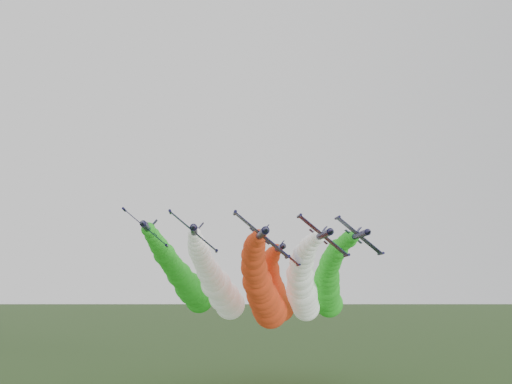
% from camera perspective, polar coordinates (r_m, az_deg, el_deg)
% --- Properties ---
extents(jet_lead, '(19.26, 76.54, 22.85)m').
position_cam_1_polar(jet_lead, '(127.53, 0.84, -11.57)').
color(jet_lead, '#141236').
rests_on(jet_lead, ground).
extents(jet_inner_left, '(18.99, 76.27, 22.57)m').
position_cam_1_polar(jet_inner_left, '(137.80, -4.23, -10.83)').
color(jet_inner_left, '#141236').
rests_on(jet_inner_left, ground).
extents(jet_inner_right, '(18.60, 75.89, 22.19)m').
position_cam_1_polar(jet_inner_right, '(136.03, 5.38, -10.92)').
color(jet_inner_right, '#141236').
rests_on(jet_inner_right, ground).
extents(jet_outer_left, '(19.03, 76.31, 22.61)m').
position_cam_1_polar(jet_outer_left, '(146.49, -8.00, -10.18)').
color(jet_outer_left, '#141236').
rests_on(jet_outer_left, ground).
extents(jet_outer_right, '(18.93, 76.21, 22.51)m').
position_cam_1_polar(jet_outer_right, '(145.03, 8.31, -10.51)').
color(jet_outer_right, '#141236').
rests_on(jet_outer_right, ground).
extents(jet_trail, '(19.27, 76.56, 22.86)m').
position_cam_1_polar(jet_trail, '(156.39, 2.23, -11.49)').
color(jet_trail, '#141236').
rests_on(jet_trail, ground).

